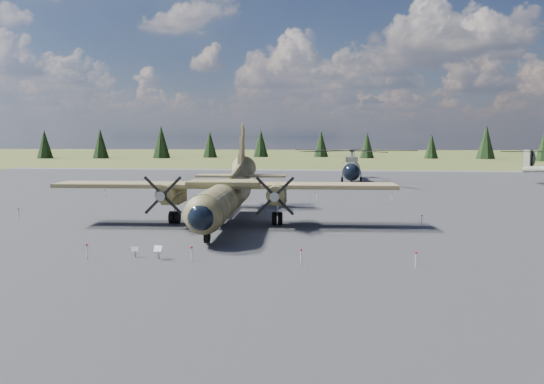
# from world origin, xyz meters

# --- Properties ---
(ground) EXTENTS (500.00, 500.00, 0.00)m
(ground) POSITION_xyz_m (0.00, 0.00, 0.00)
(ground) COLOR #515525
(ground) RESTS_ON ground
(apron) EXTENTS (120.00, 120.00, 0.04)m
(apron) POSITION_xyz_m (0.00, 10.00, 0.00)
(apron) COLOR #5A5A5F
(apron) RESTS_ON ground
(transport_plane) EXTENTS (26.29, 23.87, 8.67)m
(transport_plane) POSITION_xyz_m (1.31, -0.33, 2.49)
(transport_plane) COLOR #414223
(transport_plane) RESTS_ON ground
(helicopter_near) EXTENTS (20.32, 23.42, 4.96)m
(helicopter_near) POSITION_xyz_m (12.50, 38.17, 3.52)
(helicopter_near) COLOR slate
(helicopter_near) RESTS_ON ground
(info_placard_left) EXTENTS (0.41, 0.21, 0.62)m
(info_placard_left) POSITION_xyz_m (-1.47, -12.80, 0.41)
(info_placard_left) COLOR gray
(info_placard_left) RESTS_ON ground
(info_placard_right) EXTENTS (0.54, 0.33, 0.79)m
(info_placard_right) POSITION_xyz_m (0.01, -13.16, 0.52)
(info_placard_right) COLOR gray
(info_placard_right) RESTS_ON ground
(barrier_fence) EXTENTS (33.12, 29.62, 0.85)m
(barrier_fence) POSITION_xyz_m (-0.46, -0.08, 0.51)
(barrier_fence) COLOR silver
(barrier_fence) RESTS_ON ground
(treeline) EXTENTS (288.82, 295.09, 10.98)m
(treeline) POSITION_xyz_m (-5.98, 3.24, 4.74)
(treeline) COLOR black
(treeline) RESTS_ON ground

